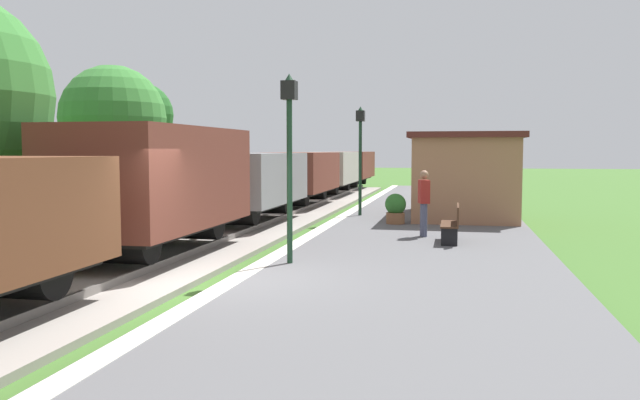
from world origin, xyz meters
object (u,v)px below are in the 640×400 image
at_px(lamp_post_far, 360,141).
at_px(tree_field_left, 141,115).
at_px(potted_planter, 395,208).
at_px(tree_trackside_far, 113,118).
at_px(bench_near_hut, 453,223).
at_px(station_hut, 465,175).
at_px(person_waiting, 424,200).
at_px(freight_train, 274,178).
at_px(lamp_post_near, 289,133).

distance_m(lamp_post_far, tree_field_left, 12.20).
relative_size(potted_planter, tree_trackside_far, 0.18).
bearing_deg(bench_near_hut, station_hut, 86.86).
relative_size(person_waiting, tree_field_left, 0.31).
xyz_separation_m(bench_near_hut, person_waiting, (-0.74, 0.94, 0.46)).
bearing_deg(freight_train, bench_near_hut, -47.01).
relative_size(station_hut, tree_field_left, 1.05).
height_order(potted_planter, lamp_post_far, lamp_post_far).
bearing_deg(freight_train, lamp_post_far, -16.36).
relative_size(potted_planter, tree_field_left, 0.17).
bearing_deg(person_waiting, lamp_post_near, 46.85).
bearing_deg(potted_planter, lamp_post_near, -101.11).
bearing_deg(lamp_post_far, person_waiting, -64.43).
bearing_deg(person_waiting, station_hut, -116.40).
xyz_separation_m(freight_train, bench_near_hut, (6.45, -6.92, -0.73)).
bearing_deg(tree_field_left, potted_planter, -31.96).
relative_size(freight_train, lamp_post_far, 10.59).
relative_size(person_waiting, lamp_post_far, 0.46).
height_order(potted_planter, lamp_post_near, lamp_post_near).
bearing_deg(person_waiting, freight_train, -61.43).
distance_m(station_hut, person_waiting, 5.61).
xyz_separation_m(person_waiting, potted_planter, (-0.97, 2.73, -0.46)).
height_order(person_waiting, potted_planter, person_waiting).
bearing_deg(station_hut, bench_near_hut, -93.14).
height_order(lamp_post_near, tree_field_left, tree_field_left).
distance_m(lamp_post_near, lamp_post_far, 9.49).
bearing_deg(tree_field_left, tree_trackside_far, -67.78).
relative_size(freight_train, tree_field_left, 7.08).
xyz_separation_m(station_hut, potted_planter, (-2.06, -2.75, -0.93)).
distance_m(station_hut, potted_planter, 3.57).
height_order(tree_trackside_far, tree_field_left, tree_field_left).
bearing_deg(tree_field_left, bench_near_hut, -39.00).
distance_m(potted_planter, lamp_post_near, 7.65).
distance_m(potted_planter, tree_trackside_far, 9.24).
height_order(station_hut, person_waiting, station_hut).
bearing_deg(bench_near_hut, person_waiting, 128.03).
height_order(bench_near_hut, lamp_post_far, lamp_post_far).
height_order(station_hut, lamp_post_near, lamp_post_near).
distance_m(freight_train, tree_field_left, 9.14).
distance_m(station_hut, lamp_post_far, 3.70).
relative_size(bench_near_hut, lamp_post_far, 0.41).
distance_m(lamp_post_near, tree_trackside_far, 9.68).
bearing_deg(lamp_post_near, bench_near_hut, 48.60).
height_order(bench_near_hut, tree_field_left, tree_field_left).
bearing_deg(lamp_post_near, tree_field_left, 126.14).
xyz_separation_m(station_hut, person_waiting, (-1.09, -5.48, -0.47)).
distance_m(person_waiting, tree_field_left, 17.10).
xyz_separation_m(station_hut, lamp_post_far, (-3.48, -0.48, 1.15)).
height_order(bench_near_hut, tree_trackside_far, tree_trackside_far).
xyz_separation_m(freight_train, potted_planter, (4.74, -3.25, -0.73)).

